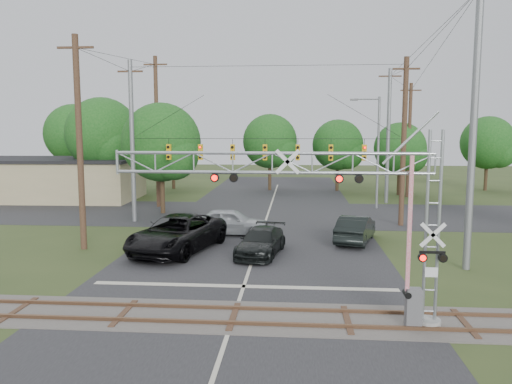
# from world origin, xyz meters

# --- Properties ---
(ground) EXTENTS (160.00, 160.00, 0.00)m
(ground) POSITION_xyz_m (0.00, 0.00, 0.00)
(ground) COLOR #32411E
(ground) RESTS_ON ground
(road_main) EXTENTS (14.00, 90.00, 0.02)m
(road_main) POSITION_xyz_m (0.00, 10.00, 0.01)
(road_main) COLOR #252527
(road_main) RESTS_ON ground
(road_cross) EXTENTS (90.00, 12.00, 0.02)m
(road_cross) POSITION_xyz_m (0.00, 24.00, 0.01)
(road_cross) COLOR #252527
(road_cross) RESTS_ON ground
(railroad_track) EXTENTS (90.00, 3.20, 0.17)m
(railroad_track) POSITION_xyz_m (0.00, 2.00, 0.03)
(railroad_track) COLOR #47413E
(railroad_track) RESTS_ON ground
(crossing_gantry) EXTENTS (11.11, 0.85, 6.65)m
(crossing_gantry) POSITION_xyz_m (3.45, 1.65, 4.18)
(crossing_gantry) COLOR gray
(crossing_gantry) RESTS_ON ground
(traffic_signal_span) EXTENTS (19.34, 0.36, 11.50)m
(traffic_signal_span) POSITION_xyz_m (0.88, 20.00, 5.61)
(traffic_signal_span) COLOR gray
(traffic_signal_span) RESTS_ON ground
(pickup_black) EXTENTS (5.01, 7.71, 1.97)m
(pickup_black) POSITION_xyz_m (-4.28, 11.44, 0.99)
(pickup_black) COLOR black
(pickup_black) RESTS_ON ground
(car_dark) EXTENTS (2.80, 5.16, 1.42)m
(car_dark) POSITION_xyz_m (0.35, 11.03, 0.71)
(car_dark) COLOR black
(car_dark) RESTS_ON ground
(sedan_silver) EXTENTS (4.92, 2.03, 1.67)m
(sedan_silver) POSITION_xyz_m (-1.94, 16.03, 0.83)
(sedan_silver) COLOR #A6AAAE
(sedan_silver) RESTS_ON ground
(suv_dark) EXTENTS (2.99, 5.12, 1.59)m
(suv_dark) POSITION_xyz_m (5.73, 14.54, 0.80)
(suv_dark) COLOR black
(suv_dark) RESTS_ON ground
(commercial_building) EXTENTS (17.18, 9.17, 3.95)m
(commercial_building) POSITION_xyz_m (-21.37, 30.82, 1.98)
(commercial_building) COLOR tan
(commercial_building) RESTS_ON ground
(streetlight) EXTENTS (2.50, 0.26, 9.36)m
(streetlight) POSITION_xyz_m (8.82, 27.54, 5.24)
(streetlight) COLOR gray
(streetlight) RESTS_ON ground
(utility_poles) EXTENTS (24.92, 26.61, 13.63)m
(utility_poles) POSITION_xyz_m (2.90, 22.38, 6.27)
(utility_poles) COLOR #3D241C
(utility_poles) RESTS_ON ground
(treeline) EXTENTS (52.27, 30.35, 9.67)m
(treeline) POSITION_xyz_m (-2.67, 34.11, 5.59)
(treeline) COLOR #3D2C1B
(treeline) RESTS_ON ground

